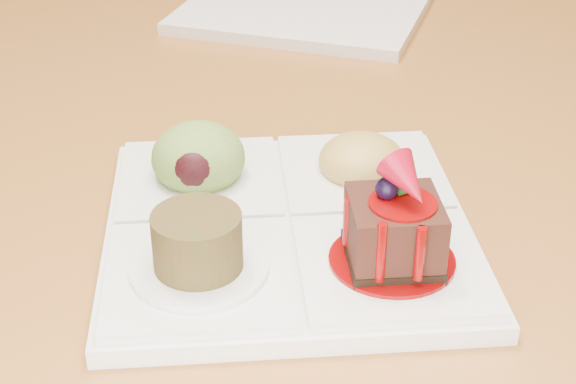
{
  "coord_description": "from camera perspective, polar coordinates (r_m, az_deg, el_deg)",
  "views": [
    {
      "loc": [
        0.06,
        -1.22,
        1.07
      ],
      "look_at": [
        0.05,
        -0.75,
        0.79
      ],
      "focal_mm": 55.0,
      "sensor_mm": 36.0,
      "label": 1
    }
  ],
  "objects": [
    {
      "name": "ground",
      "position": [
        1.62,
        -0.5,
        -10.43
      ],
      "size": [
        6.0,
        6.0,
        0.0
      ],
      "primitive_type": "plane",
      "color": "#4F2D16"
    },
    {
      "name": "sampler_plate",
      "position": [
        0.56,
        -0.21,
        -1.3
      ],
      "size": [
        0.26,
        0.26,
        0.09
      ],
      "rotation": [
        0.0,
        0.0,
        0.13
      ],
      "color": "silver",
      "rests_on": "dining_table"
    },
    {
      "name": "second_plate",
      "position": [
        0.97,
        1.39,
        12.06
      ],
      "size": [
        0.3,
        0.3,
        0.01
      ],
      "primitive_type": "cube",
      "rotation": [
        0.0,
        0.0,
        -0.27
      ],
      "color": "silver",
      "rests_on": "dining_table"
    }
  ]
}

